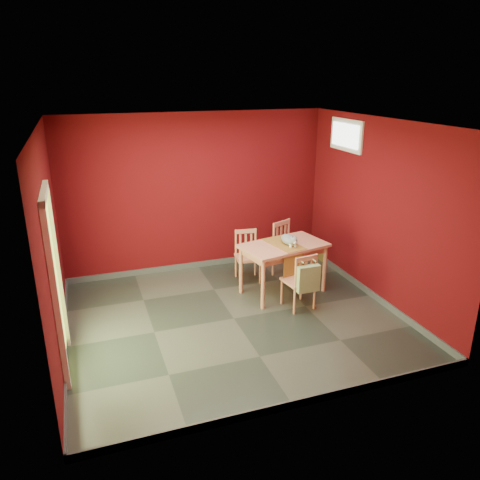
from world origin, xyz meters
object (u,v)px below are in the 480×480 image
object	(u,v)px
chair_far_right	(287,248)
cat	(289,238)
picture_frame	(318,250)
chair_near	(300,280)
tote_bag	(308,279)
dining_table	(283,250)
chair_far_left	(247,255)

from	to	relation	value
chair_far_right	cat	xyz separation A→B (m)	(-0.27, -0.62, 0.43)
picture_frame	chair_far_right	bearing A→B (deg)	-153.17
picture_frame	chair_near	bearing A→B (deg)	-126.31
tote_bag	picture_frame	size ratio (longest dim) A/B	1.14
chair_far_right	cat	bearing A→B (deg)	-113.99
dining_table	tote_bag	xyz separation A→B (m)	(0.04, -0.78, -0.15)
dining_table	cat	bearing A→B (deg)	-14.10
tote_bag	chair_far_left	bearing A→B (deg)	105.20
chair_far_left	tote_bag	distance (m)	1.49
chair_far_right	picture_frame	distance (m)	0.99
chair_far_right	picture_frame	bearing A→B (deg)	26.83
picture_frame	chair_far_left	bearing A→B (deg)	-166.33
dining_table	chair_far_right	xyz separation A→B (m)	(0.35, 0.60, -0.22)
cat	dining_table	bearing A→B (deg)	148.69
chair_far_right	chair_near	size ratio (longest dim) A/B	1.08
chair_near	cat	distance (m)	0.72
dining_table	chair_near	distance (m)	0.63
cat	picture_frame	world-z (taller)	cat
dining_table	chair_near	bearing A→B (deg)	-88.22
chair_far_right	tote_bag	world-z (taller)	chair_far_right
dining_table	cat	world-z (taller)	cat
tote_bag	cat	bearing A→B (deg)	87.31
chair_far_right	picture_frame	world-z (taller)	chair_far_right
cat	tote_bag	bearing A→B (deg)	-109.90
dining_table	tote_bag	distance (m)	0.79
chair_far_right	tote_bag	bearing A→B (deg)	-102.69
chair_far_right	picture_frame	xyz separation A→B (m)	(0.84, 0.43, -0.28)
chair_near	picture_frame	distance (m)	1.99
chair_near	chair_far_left	bearing A→B (deg)	106.91
dining_table	picture_frame	xyz separation A→B (m)	(1.19, 1.02, -0.51)
tote_bag	cat	xyz separation A→B (m)	(0.04, 0.76, 0.35)
tote_bag	picture_frame	world-z (taller)	tote_bag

